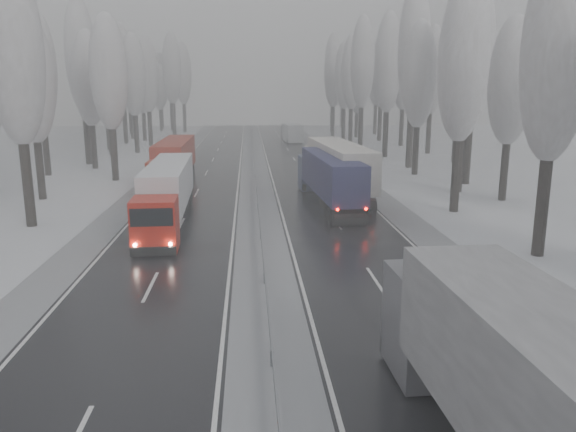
{
  "coord_description": "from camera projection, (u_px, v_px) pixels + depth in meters",
  "views": [
    {
      "loc": [
        -0.67,
        -12.79,
        8.87
      ],
      "look_at": [
        1.41,
        16.62,
        2.2
      ],
      "focal_mm": 35.0,
      "sensor_mm": 36.0,
      "label": 1
    }
  ],
  "objects": [
    {
      "name": "tree_37",
      "position": [
        362.0,
        81.0,
        120.94
      ],
      "size": [
        3.6,
        3.6,
        16.37
      ],
      "color": "black",
      "rests_on": "ground"
    },
    {
      "name": "tree_23",
      "position": [
        463.0,
        90.0,
        62.37
      ],
      "size": [
        3.6,
        3.6,
        13.55
      ],
      "color": "black",
      "rests_on": "ground"
    },
    {
      "name": "tree_21",
      "position": [
        475.0,
        54.0,
        51.28
      ],
      "size": [
        3.6,
        3.6,
        18.62
      ],
      "color": "black",
      "rests_on": "ground"
    },
    {
      "name": "tree_38",
      "position": [
        333.0,
        77.0,
        126.74
      ],
      "size": [
        3.6,
        3.6,
        17.97
      ],
      "color": "black",
      "rests_on": "ground"
    },
    {
      "name": "tree_19",
      "position": [
        512.0,
        82.0,
        43.93
      ],
      "size": [
        3.6,
        3.6,
        14.57
      ],
      "color": "black",
      "rests_on": "ground"
    },
    {
      "name": "tree_68",
      "position": [
        133.0,
        76.0,
        78.18
      ],
      "size": [
        3.6,
        3.6,
        16.65
      ],
      "color": "black",
      "rests_on": "ground"
    },
    {
      "name": "tree_71",
      "position": [
        121.0,
        66.0,
        91.15
      ],
      "size": [
        3.6,
        3.6,
        19.61
      ],
      "color": "black",
      "rests_on": "ground"
    },
    {
      "name": "tree_62",
      "position": [
        109.0,
        73.0,
        53.75
      ],
      "size": [
        3.6,
        3.6,
        16.04
      ],
      "color": "black",
      "rests_on": "ground"
    },
    {
      "name": "tree_70",
      "position": [
        147.0,
        75.0,
        87.94
      ],
      "size": [
        3.6,
        3.6,
        17.09
      ],
      "color": "black",
      "rests_on": "ground"
    },
    {
      "name": "tree_67",
      "position": [
        106.0,
        73.0,
        75.22
      ],
      "size": [
        3.6,
        3.6,
        17.09
      ],
      "color": "black",
      "rests_on": "ground"
    },
    {
      "name": "tree_69",
      "position": [
        104.0,
        64.0,
        81.36
      ],
      "size": [
        3.6,
        3.6,
        19.35
      ],
      "color": "black",
      "rests_on": "ground"
    },
    {
      "name": "tree_65",
      "position": [
        81.0,
        57.0,
        65.48
      ],
      "size": [
        3.6,
        3.6,
        19.48
      ],
      "color": "black",
      "rests_on": "ground"
    },
    {
      "name": "median_slush",
      "position": [
        258.0,
        206.0,
        43.62
      ],
      "size": [
        3.0,
        200.0,
        0.04
      ],
      "primitive_type": "cube",
      "color": "gray",
      "rests_on": "ground"
    },
    {
      "name": "tree_64",
      "position": [
        89.0,
        79.0,
        62.28
      ],
      "size": [
        3.6,
        3.6,
        15.42
      ],
      "color": "black",
      "rests_on": "ground"
    },
    {
      "name": "tree_34",
      "position": [
        334.0,
        76.0,
        106.73
      ],
      "size": [
        3.6,
        3.6,
        17.63
      ],
      "color": "black",
      "rests_on": "ground"
    },
    {
      "name": "truck_blue_box",
      "position": [
        328.0,
        176.0,
        43.31
      ],
      "size": [
        3.38,
        15.9,
        4.05
      ],
      "rotation": [
        0.0,
        0.0,
        0.06
      ],
      "color": "navy",
      "rests_on": "ground"
    },
    {
      "name": "tree_75",
      "position": [
        128.0,
        73.0,
        110.67
      ],
      "size": [
        3.6,
        3.6,
        18.6
      ],
      "color": "black",
      "rests_on": "ground"
    },
    {
      "name": "median_guardrail",
      "position": [
        258.0,
        199.0,
        43.48
      ],
      "size": [
        0.12,
        200.0,
        0.76
      ],
      "color": "slate",
      "rests_on": "ground"
    },
    {
      "name": "tree_78",
      "position": [
        170.0,
        72.0,
        122.65
      ],
      "size": [
        3.6,
        3.6,
        19.55
      ],
      "color": "black",
      "rests_on": "ground"
    },
    {
      "name": "carriageway_left",
      "position": [
        190.0,
        207.0,
        43.27
      ],
      "size": [
        7.5,
        200.0,
        0.03
      ],
      "primitive_type": "cube",
      "color": "black",
      "rests_on": "ground"
    },
    {
      "name": "tree_24",
      "position": [
        414.0,
        50.0,
        62.4
      ],
      "size": [
        3.6,
        3.6,
        20.49
      ],
      "color": "black",
      "rests_on": "ground"
    },
    {
      "name": "carriageway_right",
      "position": [
        325.0,
        205.0,
        43.99
      ],
      "size": [
        7.5,
        200.0,
        0.03
      ],
      "primitive_type": "cube",
      "color": "black",
      "rests_on": "ground"
    },
    {
      "name": "tree_63",
      "position": [
        38.0,
        69.0,
        56.98
      ],
      "size": [
        3.6,
        3.6,
        16.88
      ],
      "color": "black",
      "rests_on": "ground"
    },
    {
      "name": "box_truck_distant",
      "position": [
        292.0,
        133.0,
        96.23
      ],
      "size": [
        3.37,
        8.56,
        3.12
      ],
      "rotation": [
        0.0,
        0.0,
        0.1
      ],
      "color": "silver",
      "rests_on": "ground"
    },
    {
      "name": "tree_29",
      "position": [
        404.0,
        71.0,
        87.39
      ],
      "size": [
        3.6,
        3.6,
        18.11
      ],
      "color": "black",
      "rests_on": "ground"
    },
    {
      "name": "tree_60",
      "position": [
        31.0,
        80.0,
        44.38
      ],
      "size": [
        3.6,
        3.6,
        14.84
      ],
      "color": "black",
      "rests_on": "ground"
    },
    {
      "name": "truck_grey_tarp",
      "position": [
        565.0,
        425.0,
        10.7
      ],
      "size": [
        3.27,
        17.55,
        4.48
      ],
      "rotation": [
        0.0,
        0.0,
        0.03
      ],
      "color": "#515156",
      "rests_on": "ground"
    },
    {
      "name": "shoulder_right",
      "position": [
        387.0,
        204.0,
        44.32
      ],
      "size": [
        2.4,
        200.0,
        0.04
      ],
      "primitive_type": "cube",
      "color": "gray",
      "rests_on": "ground"
    },
    {
      "name": "truck_cream_box",
      "position": [
        336.0,
        165.0,
        47.12
      ],
      "size": [
        3.92,
        17.81,
        4.54
      ],
      "rotation": [
        0.0,
        0.0,
        0.07
      ],
      "color": "#9D9A8B",
      "rests_on": "ground"
    },
    {
      "name": "tree_36",
      "position": [
        333.0,
        69.0,
        116.03
      ],
      "size": [
        3.6,
        3.6,
        20.23
      ],
      "color": "black",
      "rests_on": "ground"
    },
    {
      "name": "truck_red_white",
      "position": [
        167.0,
        190.0,
        37.22
      ],
      "size": [
        2.97,
        15.63,
        3.99
      ],
      "rotation": [
        0.0,
        0.0,
        0.03
      ],
      "color": "#B4150A",
      "rests_on": "ground"
    },
    {
      "name": "tree_33",
      "position": [
        357.0,
        87.0,
        104.45
      ],
      "size": [
        3.6,
        3.6,
        14.33
      ],
      "color": "black",
      "rests_on": "ground"
    },
    {
      "name": "tree_18",
      "position": [
        463.0,
        63.0,
        39.38
      ],
      "size": [
        3.6,
        3.6,
        16.58
      ],
      "color": "black",
      "rests_on": "ground"
    },
    {
      "name": "tree_28",
      "position": [
        362.0,
        63.0,
        82.78
      ],
      "size": [
        3.6,
        3.6,
        19.62
      ],
      "color": "black",
      "rests_on": "ground"
    },
    {
      "name": "shoulder_left",
      "position": [
        125.0,
        208.0,
        42.92
      ],
      "size": [
        2.4,
        200.0,
        0.04
      ],
      "primitive_type": "cube",
      "color": "gray",
      "rests_on": "ground"
    },
    {
      "name": "tree_73",
      "position": [
        129.0,
        77.0,
        100.53
      ],
      "size": [
        3.6,
        3.6,
        17.22
      ],
      "color": "black",
      "rests_on": "ground"
    },
    {
      "name": "tree_74",
      "position": [
        172.0,
        69.0,
        107.25
      ],
      "size": [
        3.6,
        3.6,
        19.68
      ],
      "color": "black",
      "rests_on": "ground"
    },
    {
      "name": "tree_76",
      "position": [
        183.0,
        74.0,
        116.62
      ],
      "size": [
        3.6,
        3.6,
        18.55
      ],
      "color": "black",
      "rests_on": "ground"
    },
    {
      "name": "tree_39",
      "position": [
        343.0,
        82.0,
        131.08
      ],
      "size": [
        3.6,
        3.6,
        16.19
      ],
      "color": "black",
      "rests_on": "ground"
    },
    {
      "name": "tree_32",
      "position": [
        344.0,
        76.0,
        99.92
      ],
      "size": [
        3.6,
        3.6,
        17.33
      ],
      "color": "black",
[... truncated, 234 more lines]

